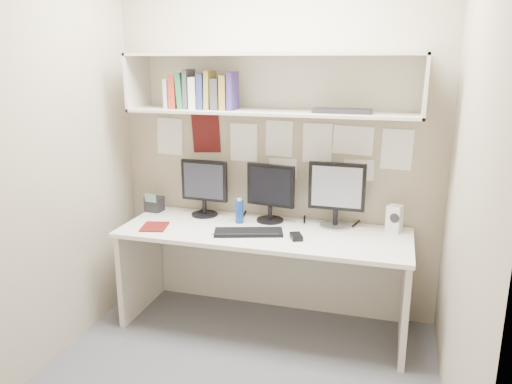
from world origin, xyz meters
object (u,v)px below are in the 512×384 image
(speaker, at_px, (394,219))
(maroon_notebook, at_px, (155,227))
(monitor_right, at_px, (337,192))
(desk_phone, at_px, (154,204))
(monitor_left, at_px, (204,185))
(monitor_center, at_px, (270,190))
(desk, at_px, (264,278))
(keyboard, at_px, (249,232))

(speaker, distance_m, maroon_notebook, 1.67)
(monitor_right, height_order, desk_phone, monitor_right)
(monitor_left, xyz_separation_m, monitor_center, (0.51, 0.00, -0.00))
(desk, bearing_deg, maroon_notebook, -168.33)
(monitor_left, relative_size, monitor_right, 0.92)
(desk, height_order, monitor_left, monitor_left)
(keyboard, height_order, speaker, speaker)
(desk, bearing_deg, monitor_center, 92.75)
(monitor_left, xyz_separation_m, desk_phone, (-0.42, -0.02, -0.17))
(desk, xyz_separation_m, desk_phone, (-0.94, 0.20, 0.42))
(desk, xyz_separation_m, speaker, (0.87, 0.22, 0.46))
(maroon_notebook, bearing_deg, monitor_center, 13.89)
(keyboard, bearing_deg, desk, 34.65)
(monitor_center, height_order, keyboard, monitor_center)
(monitor_center, height_order, monitor_right, monitor_right)
(desk, distance_m, monitor_left, 0.82)
(desk, xyz_separation_m, monitor_left, (-0.52, 0.22, 0.60))
(monitor_left, xyz_separation_m, monitor_right, (0.99, -0.00, 0.02))
(monitor_left, bearing_deg, desk_phone, -174.61)
(keyboard, bearing_deg, monitor_center, 60.77)
(desk, height_order, keyboard, keyboard)
(monitor_right, relative_size, keyboard, 0.99)
(monitor_right, distance_m, desk_phone, 1.42)
(monitor_left, height_order, desk_phone, monitor_left)
(maroon_notebook, bearing_deg, monitor_left, 45.38)
(monitor_center, distance_m, monitor_right, 0.48)
(keyboard, relative_size, speaker, 2.45)
(monitor_left, bearing_deg, monitor_center, 2.88)
(monitor_left, relative_size, desk_phone, 2.79)
(keyboard, distance_m, maroon_notebook, 0.68)
(speaker, xyz_separation_m, maroon_notebook, (-1.62, -0.37, -0.09))
(monitor_left, bearing_deg, keyboard, -32.98)
(monitor_center, xyz_separation_m, maroon_notebook, (-0.75, -0.38, -0.23))
(speaker, bearing_deg, monitor_left, -161.79)
(monitor_right, height_order, maroon_notebook, monitor_right)
(monitor_left, relative_size, monitor_center, 1.00)
(monitor_center, xyz_separation_m, desk_phone, (-0.93, -0.02, -0.17))
(desk, distance_m, keyboard, 0.40)
(monitor_center, height_order, desk_phone, monitor_center)
(keyboard, height_order, maroon_notebook, keyboard)
(desk, relative_size, monitor_left, 4.74)
(desk_phone, bearing_deg, monitor_right, 5.73)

